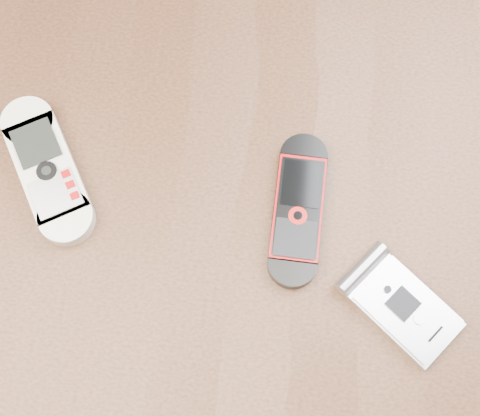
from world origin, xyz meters
name	(u,v)px	position (x,y,z in m)	size (l,w,h in m)	color
ground	(237,334)	(0.00, 0.00, 0.00)	(4.00, 4.00, 0.00)	#472B19
table	(235,245)	(0.00, 0.00, 0.64)	(1.20, 0.80, 0.75)	black
nokia_white	(47,169)	(-0.16, 0.02, 0.76)	(0.05, 0.14, 0.02)	silver
nokia_black_red	(298,209)	(0.05, 0.00, 0.76)	(0.04, 0.13, 0.01)	black
motorola_razr	(404,308)	(0.14, -0.07, 0.76)	(0.05, 0.10, 0.02)	silver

